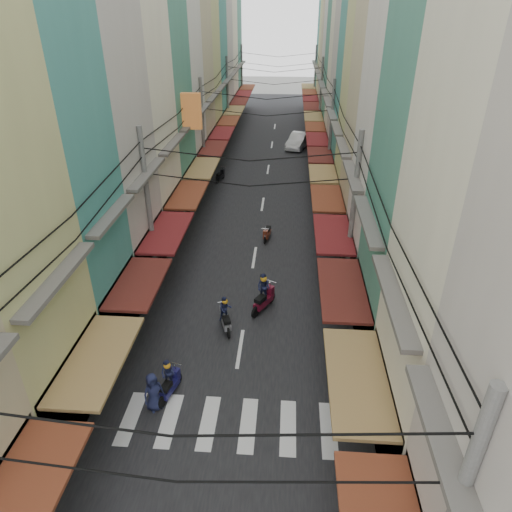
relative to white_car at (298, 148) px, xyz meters
The scene contains 15 objects.
ground 29.27m from the white_car, 95.30° to the right, with size 160.00×160.00×0.00m, color slate.
road 9.54m from the white_car, 106.46° to the right, with size 10.00×80.00×0.02m, color black.
sidewalk_left 12.97m from the white_car, 135.17° to the right, with size 3.00×80.00×0.06m, color gray.
sidewalk_right 9.90m from the white_car, 67.45° to the right, with size 3.00×80.00×0.06m, color gray.
crosswalk 35.25m from the white_car, 94.40° to the right, with size 7.55×2.40×0.01m.
building_row_left 19.15m from the white_car, 130.16° to the right, with size 7.80×67.67×23.70m.
building_row_right 16.65m from the white_car, 67.68° to the right, with size 7.80×68.98×22.59m.
utility_poles 15.83m from the white_car, 100.82° to the right, with size 10.20×66.13×8.20m.
white_car is the anchor object (origin of this frame).
bicycle 32.43m from the white_car, 82.48° to the right, with size 0.63×1.68×1.15m, color black.
moving_scooters 27.55m from the white_car, 97.11° to the right, with size 5.07×25.21×1.95m.
parked_scooters 33.12m from the white_car, 87.13° to the right, with size 13.47×15.22×0.97m.
pedestrians 26.24m from the white_car, 103.69° to the right, with size 12.52×26.72×2.25m.
market_umbrella 32.96m from the white_car, 83.17° to the right, with size 2.17×2.17×2.29m.
traffic_sign 31.13m from the white_car, 85.65° to the right, with size 0.10×0.67×3.07m.
Camera 1 is at (1.79, -17.01, 12.97)m, focal length 32.00 mm.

